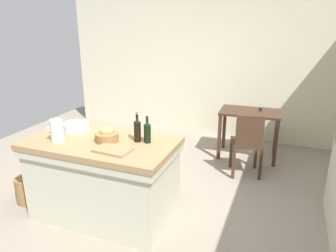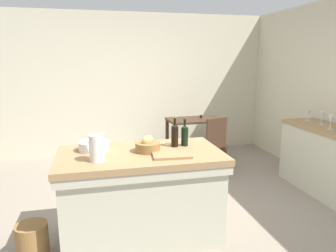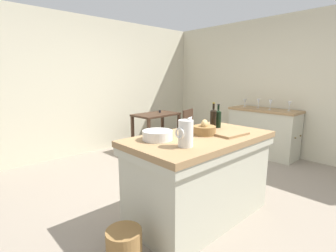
{
  "view_description": "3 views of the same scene",
  "coord_description": "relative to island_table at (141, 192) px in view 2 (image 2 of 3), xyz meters",
  "views": [
    {
      "loc": [
        1.47,
        -3.05,
        2.09
      ],
      "look_at": [
        0.21,
        0.2,
        0.92
      ],
      "focal_mm": 33.79,
      "sensor_mm": 36.0,
      "label": 1
    },
    {
      "loc": [
        -0.7,
        -3.3,
        1.76
      ],
      "look_at": [
        0.16,
        0.36,
        0.96
      ],
      "focal_mm": 33.48,
      "sensor_mm": 36.0,
      "label": 2
    },
    {
      "loc": [
        -2.24,
        -2.05,
        1.49
      ],
      "look_at": [
        -0.01,
        0.37,
        0.84
      ],
      "focal_mm": 26.67,
      "sensor_mm": 36.0,
      "label": 3
    }
  ],
  "objects": [
    {
      "name": "wash_bowl",
      "position": [
        -0.43,
        0.17,
        0.46
      ],
      "size": [
        0.29,
        0.29,
        0.09
      ],
      "primitive_type": "cylinder",
      "color": "silver",
      "rests_on": "island_table"
    },
    {
      "name": "wine_bottle_dark",
      "position": [
        0.48,
        0.13,
        0.53
      ],
      "size": [
        0.07,
        0.07,
        0.28
      ],
      "color": "black",
      "rests_on": "island_table"
    },
    {
      "name": "wall_back",
      "position": [
        0.3,
        3.04,
        0.82
      ],
      "size": [
        5.32,
        0.12,
        2.6
      ],
      "primitive_type": "cube",
      "color": "beige",
      "rests_on": "ground"
    },
    {
      "name": "side_cabinet",
      "position": [
        2.56,
        0.58,
        -0.03
      ],
      "size": [
        0.52,
        1.28,
        0.89
      ],
      "color": "#99754C",
      "rests_on": "ground"
    },
    {
      "name": "wooden_chair",
      "position": [
        1.32,
        1.54,
        0.01
      ],
      "size": [
        0.5,
        0.5,
        0.91
      ],
      "color": "#3D281C",
      "rests_on": "ground"
    },
    {
      "name": "wine_glass_middle",
      "position": [
        2.6,
        0.73,
        0.53
      ],
      "size": [
        0.07,
        0.07,
        0.18
      ],
      "color": "white",
      "rests_on": "side_cabinet"
    },
    {
      "name": "wine_bottle_amber",
      "position": [
        0.37,
        0.12,
        0.54
      ],
      "size": [
        0.07,
        0.07,
        0.31
      ],
      "color": "black",
      "rests_on": "island_table"
    },
    {
      "name": "ground_plane",
      "position": [
        0.3,
        0.44,
        -0.48
      ],
      "size": [
        6.76,
        6.76,
        0.0
      ],
      "primitive_type": "plane",
      "color": "gray"
    },
    {
      "name": "island_table",
      "position": [
        0.0,
        0.0,
        0.0
      ],
      "size": [
        1.56,
        0.86,
        0.89
      ],
      "color": "#99754C",
      "rests_on": "ground"
    },
    {
      "name": "wicker_hamper",
      "position": [
        -1.01,
        -0.1,
        -0.32
      ],
      "size": [
        0.28,
        0.28,
        0.32
      ],
      "primitive_type": "cylinder",
      "color": "olive",
      "rests_on": "ground"
    },
    {
      "name": "wine_glass_right",
      "position": [
        2.61,
        1.03,
        0.52
      ],
      "size": [
        0.07,
        0.07,
        0.15
      ],
      "color": "white",
      "rests_on": "side_cabinet"
    },
    {
      "name": "writing_desk",
      "position": [
        1.26,
        2.2,
        0.15
      ],
      "size": [
        0.93,
        0.6,
        0.81
      ],
      "color": "#3D281C",
      "rests_on": "ground"
    },
    {
      "name": "cutting_board",
      "position": [
        0.26,
        -0.19,
        0.42
      ],
      "size": [
        0.36,
        0.25,
        0.02
      ],
      "primitive_type": "cube",
      "rotation": [
        0.0,
        0.0,
        -0.08
      ],
      "color": "#99754C",
      "rests_on": "island_table"
    },
    {
      "name": "pitcher",
      "position": [
        -0.41,
        -0.17,
        0.53
      ],
      "size": [
        0.17,
        0.13,
        0.28
      ],
      "color": "silver",
      "rests_on": "island_table"
    },
    {
      "name": "wine_glass_left",
      "position": [
        2.5,
        0.45,
        0.54
      ],
      "size": [
        0.07,
        0.07,
        0.19
      ],
      "color": "white",
      "rests_on": "side_cabinet"
    },
    {
      "name": "bread_basket",
      "position": [
        0.07,
        0.01,
        0.47
      ],
      "size": [
        0.24,
        0.24,
        0.16
      ],
      "color": "olive",
      "rests_on": "island_table"
    }
  ]
}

